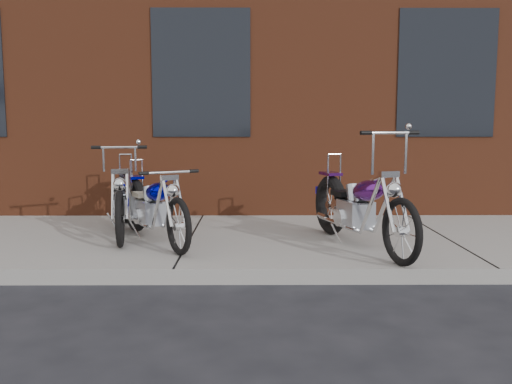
{
  "coord_description": "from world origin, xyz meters",
  "views": [
    {
      "loc": [
        0.73,
        -4.84,
        1.45
      ],
      "look_at": [
        0.77,
        0.8,
        0.77
      ],
      "focal_mm": 38.0,
      "sensor_mm": 36.0,
      "label": 1
    }
  ],
  "objects": [
    {
      "name": "ground",
      "position": [
        0.0,
        0.0,
        0.0
      ],
      "size": [
        120.0,
        120.0,
        0.0
      ],
      "primitive_type": "plane",
      "color": "black",
      "rests_on": "ground"
    },
    {
      "name": "sidewalk",
      "position": [
        0.0,
        1.5,
        0.07
      ],
      "size": [
        22.0,
        3.0,
        0.15
      ],
      "primitive_type": "cube",
      "color": "gray",
      "rests_on": "ground"
    },
    {
      "name": "building_brick",
      "position": [
        0.0,
        8.0,
        4.0
      ],
      "size": [
        22.0,
        10.0,
        8.0
      ],
      "primitive_type": "cube",
      "color": "brown",
      "rests_on": "ground"
    },
    {
      "name": "chopper_purple",
      "position": [
        1.88,
        0.93,
        0.56
      ],
      "size": [
        0.81,
        2.18,
        1.26
      ],
      "rotation": [
        0.0,
        0.0,
        -1.28
      ],
      "color": "black",
      "rests_on": "sidewalk"
    },
    {
      "name": "chopper_blue",
      "position": [
        -0.4,
        1.23,
        0.52
      ],
      "size": [
        1.09,
        1.84,
        0.9
      ],
      "rotation": [
        0.0,
        0.0,
        -1.06
      ],
      "color": "black",
      "rests_on": "sidewalk"
    },
    {
      "name": "chopper_third",
      "position": [
        -0.84,
        1.71,
        0.54
      ],
      "size": [
        0.61,
        2.13,
        1.09
      ],
      "rotation": [
        0.0,
        0.0,
        -1.39
      ],
      "color": "black",
      "rests_on": "sidewalk"
    }
  ]
}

